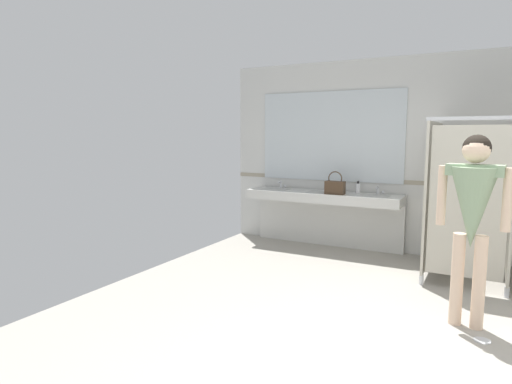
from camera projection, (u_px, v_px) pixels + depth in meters
ground_plane at (450, 359)px, 3.50m from camera, size 7.27×6.42×0.10m
wall_back at (476, 158)px, 5.90m from camera, size 7.27×0.12×2.83m
wall_back_tile_band at (474, 186)px, 5.89m from camera, size 7.27×0.01×0.06m
vanity_counter at (324, 206)px, 6.72m from camera, size 2.35×0.55×0.98m
mirror_panel at (330, 136)px, 6.75m from camera, size 2.25×0.02×1.37m
bathroom_stalls at (512, 199)px, 4.94m from camera, size 1.79×1.35×1.92m
person_standing at (473, 206)px, 3.85m from camera, size 0.60×0.44×1.73m
handbag at (335, 187)px, 6.37m from camera, size 0.28×0.14×0.34m
soap_dispenser at (358, 188)px, 6.52m from camera, size 0.07×0.07×0.18m
floor_drain_cover at (482, 340)px, 3.71m from camera, size 0.14×0.14×0.01m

